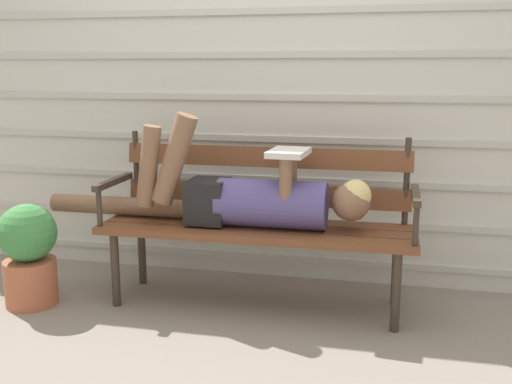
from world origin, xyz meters
name	(u,v)px	position (x,y,z in m)	size (l,w,h in m)	color
ground_plane	(251,313)	(0.00, 0.00, 0.00)	(12.00, 12.00, 0.00)	gray
house_siding	(275,97)	(0.00, 0.61, 1.06)	(4.96, 0.08, 2.12)	beige
park_bench	(259,214)	(0.00, 0.18, 0.48)	(1.62, 0.45, 0.88)	brown
reclining_person	(244,196)	(-0.06, 0.11, 0.58)	(1.76, 0.26, 0.58)	#514784
potted_plant	(29,252)	(-1.16, -0.14, 0.29)	(0.30, 0.30, 0.54)	#AD5B3D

